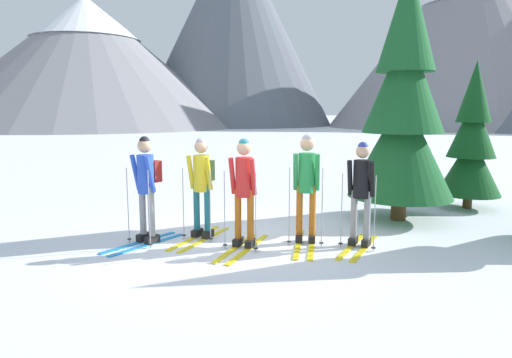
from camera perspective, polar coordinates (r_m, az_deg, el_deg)
The scene contains 9 objects.
ground_plane at distance 7.81m, azimuth -2.23°, elevation -8.05°, with size 400.00×400.00×0.00m, color white.
skier_in_blue at distance 7.81m, azimuth -13.65°, elevation -0.45°, with size 0.92×1.57×1.82m.
skier_in_yellow at distance 7.96m, azimuth -6.84°, elevation -0.34°, with size 0.64×1.69×1.78m.
skier_in_red at distance 7.34m, azimuth -1.54°, elevation -1.12°, with size 0.60×1.73×1.80m.
skier_in_green at distance 7.64m, azimuth 6.38°, elevation -0.31°, with size 0.61×1.75×1.86m.
skier_in_black at distance 7.60m, azimuth 13.18°, elevation -1.10°, with size 0.70×1.59×1.74m.
pine_tree_near at distance 9.60m, azimuth 18.10°, elevation 8.66°, with size 2.10×2.10×5.07m.
pine_tree_mid at distance 11.40m, azimuth 25.55°, elevation 4.21°, with size 1.38×1.38×3.34m.
mountain_ridge_distant at distance 64.21m, azimuth 15.45°, elevation 16.52°, with size 108.74×52.96×29.01m.
Camera 1 is at (1.87, -7.25, 2.25)m, focal length 31.71 mm.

